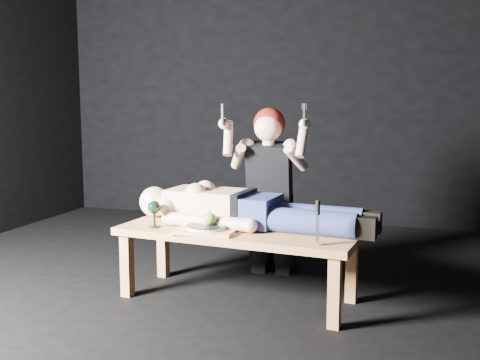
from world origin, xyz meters
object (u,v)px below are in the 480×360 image
Objects in this scene: serving_tray at (207,230)px; carving_knife at (318,223)px; table at (238,264)px; lying_man at (251,205)px; kneeling_woman at (271,190)px; goblet at (154,214)px.

serving_tray is 1.46× the size of carving_knife.
table is at bearing 40.32° from serving_tray.
lying_man is (0.06, 0.11, 0.36)m from table.
kneeling_woman is (0.01, 0.46, 0.03)m from lying_man.
lying_man is 0.61m from goblet.
lying_man is at bearing -94.90° from kneeling_woman.
goblet reaches higher than serving_tray.
serving_tray is (-0.16, -0.13, 0.24)m from table.
table is 1.00× the size of lying_man.
kneeling_woman is 4.91× the size of carving_knife.
kneeling_woman reaches higher than carving_knife.
lying_man reaches higher than table.
kneeling_woman is at bearing 125.24° from carving_knife.
table is 5.95× the size of carving_knife.
serving_tray is 0.71m from carving_knife.
table is 0.31m from serving_tray.
table is 0.69m from kneeling_woman.
lying_man is 0.34m from serving_tray.
table is 1.21× the size of kneeling_woman.
goblet is (-0.36, 0.03, 0.07)m from serving_tray.
kneeling_woman is 0.95m from carving_knife.
lying_man is 0.46m from kneeling_woman.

